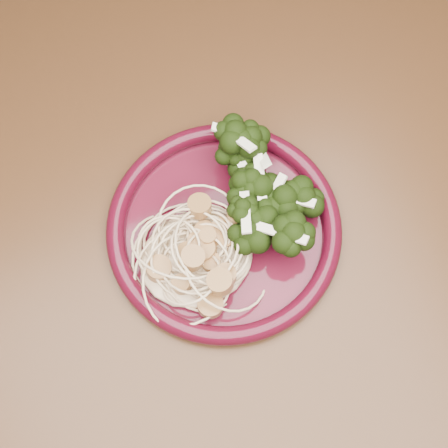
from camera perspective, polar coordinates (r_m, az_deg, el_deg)
dining_table at (r=0.74m, az=0.73°, el=2.65°), size 1.20×0.80×0.75m
dinner_plate at (r=0.61m, az=-0.00°, el=-0.40°), size 0.30×0.30×0.02m
spaghetti_pile at (r=0.59m, az=-2.59°, el=-2.86°), size 0.14×0.13×0.03m
scallop_cluster at (r=0.56m, az=-2.73°, el=-1.81°), size 0.15×0.15×0.04m
broccoli_pile at (r=0.61m, az=3.08°, el=3.59°), size 0.13×0.15×0.05m
onion_garnish at (r=0.58m, az=3.23°, el=4.81°), size 0.09×0.10×0.05m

